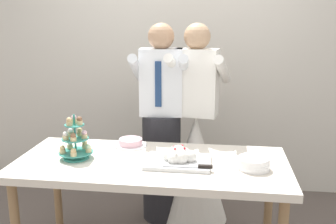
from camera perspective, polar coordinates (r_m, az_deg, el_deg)
name	(u,v)px	position (r m, az deg, el deg)	size (l,w,h in m)	color
rear_wall	(177,43)	(3.88, 1.26, 9.93)	(5.20, 0.10, 2.90)	beige
dessert_table	(151,171)	(2.65, -2.44, -8.60)	(1.80, 0.80, 0.78)	silver
cupcake_stand	(75,142)	(2.69, -13.32, -4.23)	(0.23, 0.23, 0.31)	teal
main_cake_tray	(179,158)	(2.56, 1.57, -6.66)	(0.44, 0.31, 0.13)	silver
plate_stack	(254,163)	(2.52, 12.37, -7.32)	(0.20, 0.20, 0.08)	white
round_cake	(131,143)	(2.91, -5.45, -4.48)	(0.24, 0.24, 0.06)	white
person_groom	(161,135)	(3.27, -0.96, -3.31)	(0.49, 0.52, 1.66)	#232328
person_bride	(195,154)	(3.31, 3.98, -6.13)	(0.56, 0.56, 1.66)	white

